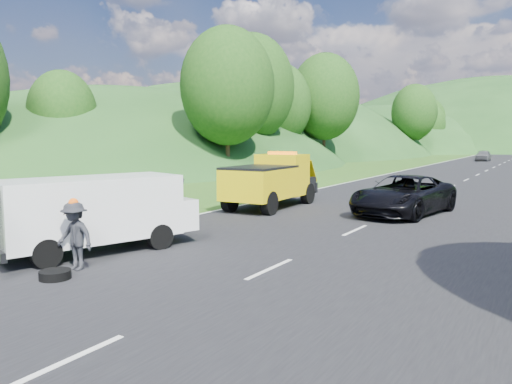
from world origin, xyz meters
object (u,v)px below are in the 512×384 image
Objects in this scene: tow_truck at (272,181)px; woman at (170,228)px; white_van at (96,210)px; child at (153,240)px; spare_tire at (55,280)px; passing_suv at (403,215)px; suitcase at (123,222)px; worker at (76,270)px.

woman is (-0.57, -6.42, -1.26)m from tow_truck.
white_van is 2.41m from child.
woman is 2.27× the size of spare_tire.
tow_truck reaches higher than passing_suv.
woman is at bearing 146.61° from child.
white_van is 1.11× the size of passing_suv.
white_van is 10.61× the size of suitcase.
child is at bearing 100.07° from worker.
spare_tire is at bearing -42.85° from white_van.
tow_truck is 6.02m from passing_suv.
spare_tire is (1.55, -12.80, -1.26)m from tow_truck.
white_van is 12.83m from passing_suv.
passing_suv is at bearing -62.74° from woman.
child is 0.18× the size of passing_suv.
white_van reaches higher than passing_suv.
tow_truck is at bearing 122.75° from child.
child is at bearing -111.22° from passing_suv.
woman is 2.15m from child.
white_van is at bearing -56.68° from suitcase.
worker reaches higher than suitcase.
woman is 0.28× the size of passing_suv.
woman is 5.88m from worker.
spare_tire is (1.16, -4.46, 0.00)m from child.
white_van is 6.05× the size of child.
worker is at bearing 175.87° from woman.
suitcase is (-1.00, -1.30, 0.31)m from woman.
passing_suv is (7.35, 8.80, -0.31)m from suitcase.
tow_truck is 3.61× the size of worker.
woman is at bearing -121.71° from passing_suv.
white_van reaches higher than suitcase.
tow_truck reaches higher than spare_tire.
white_van reaches higher than woman.
white_van is 9.15× the size of spare_tire.
passing_suv is (4.24, 13.87, 0.00)m from spare_tire.
worker is at bearing -86.44° from tow_truck.
suitcase is at bearing -121.30° from passing_suv.
white_van is at bearing -107.34° from passing_suv.
tow_truck is 8.52× the size of spare_tire.
white_van is at bearing 120.55° from worker.
woman is 0.96× the size of worker.
worker is (1.08, -1.59, -1.21)m from white_van.
woman is (-0.77, 3.99, -1.21)m from white_van.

